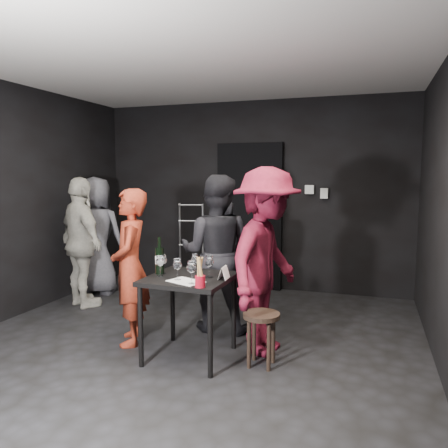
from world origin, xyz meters
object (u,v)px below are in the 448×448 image
(stool, at_px, (261,325))
(woman_black, at_px, (216,245))
(hand_truck, at_px, (191,271))
(man_maroon, at_px, (267,247))
(wine_bottle, at_px, (160,260))
(breadstick_cup, at_px, (200,273))
(bystander_grey, at_px, (96,231))
(server_red, at_px, (130,265))
(tasting_table, at_px, (189,287))
(bystander_cream, at_px, (81,237))

(stool, distance_m, woman_black, 1.15)
(hand_truck, xyz_separation_m, man_maroon, (1.61, -1.98, 0.78))
(hand_truck, height_order, wine_bottle, hand_truck)
(woman_black, bearing_deg, breadstick_cup, 98.19)
(man_maroon, distance_m, breadstick_cup, 0.79)
(woman_black, bearing_deg, hand_truck, -62.90)
(hand_truck, relative_size, bystander_grey, 0.70)
(bystander_grey, bearing_deg, woman_black, 152.36)
(hand_truck, height_order, woman_black, woman_black)
(bystander_grey, height_order, wine_bottle, bystander_grey)
(server_red, bearing_deg, tasting_table, 51.60)
(stool, xyz_separation_m, breadstick_cup, (-0.43, -0.35, 0.50))
(tasting_table, distance_m, server_red, 0.71)
(man_maroon, xyz_separation_m, wine_bottle, (-0.92, -0.34, -0.12))
(server_red, bearing_deg, woman_black, 107.28)
(man_maroon, xyz_separation_m, bystander_cream, (-2.51, 0.64, -0.12))
(tasting_table, distance_m, bystander_cream, 2.14)
(woman_black, relative_size, man_maroon, 0.92)
(woman_black, bearing_deg, bystander_grey, -25.78)
(breadstick_cup, bearing_deg, stool, 38.80)
(tasting_table, distance_m, breadstick_cup, 0.44)
(tasting_table, xyz_separation_m, server_red, (-0.69, 0.14, 0.12))
(server_red, distance_m, man_maroon, 1.35)
(hand_truck, height_order, stool, hand_truck)
(stool, bearing_deg, hand_truck, 125.59)
(man_maroon, distance_m, wine_bottle, 0.99)
(breadstick_cup, bearing_deg, bystander_grey, 140.76)
(tasting_table, xyz_separation_m, stool, (0.66, 0.04, -0.28))
(bystander_cream, distance_m, bystander_grey, 0.61)
(woman_black, height_order, bystander_grey, woman_black)
(hand_truck, distance_m, server_red, 2.29)
(bystander_cream, bearing_deg, stool, -171.07)
(woman_black, xyz_separation_m, breadstick_cup, (0.25, -1.09, -0.05))
(bystander_cream, bearing_deg, man_maroon, -164.67)
(woman_black, xyz_separation_m, wine_bottle, (-0.28, -0.76, -0.03))
(stool, bearing_deg, tasting_table, -176.82)
(man_maroon, bearing_deg, breadstick_cup, 159.81)
(tasting_table, xyz_separation_m, wine_bottle, (-0.30, 0.02, 0.23))
(tasting_table, bearing_deg, bystander_grey, 142.82)
(stool, relative_size, breadstick_cup, 1.78)
(server_red, xyz_separation_m, woman_black, (0.67, 0.64, 0.14))
(wine_bottle, bearing_deg, tasting_table, -3.82)
(server_red, distance_m, bystander_cream, 1.47)
(man_maroon, height_order, breadstick_cup, man_maroon)
(woman_black, height_order, man_maroon, man_maroon)
(hand_truck, relative_size, tasting_table, 1.64)
(stool, bearing_deg, server_red, 175.40)
(woman_black, bearing_deg, server_red, 39.01)
(bystander_grey, distance_m, wine_bottle, 2.35)
(tasting_table, relative_size, stool, 1.60)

